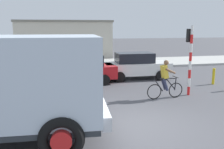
# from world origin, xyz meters

# --- Properties ---
(ground_plane) EXTENTS (120.00, 120.00, 0.00)m
(ground_plane) POSITION_xyz_m (0.00, 0.00, 0.00)
(ground_plane) COLOR #4C4C51
(sidewalk_far) EXTENTS (80.00, 5.00, 0.16)m
(sidewalk_far) POSITION_xyz_m (0.00, 13.21, 0.08)
(sidewalk_far) COLOR #ADADA8
(sidewalk_far) RESTS_ON ground
(truck_foreground) EXTENTS (5.58, 3.11, 2.90)m
(truck_foreground) POSITION_xyz_m (-4.10, -0.42, 1.67)
(truck_foreground) COLOR silver
(truck_foreground) RESTS_ON ground
(cyclist) EXTENTS (1.73, 0.50, 1.72)m
(cyclist) POSITION_xyz_m (1.98, 2.58, 0.86)
(cyclist) COLOR black
(cyclist) RESTS_ON ground
(traffic_light_pole) EXTENTS (0.24, 0.43, 3.20)m
(traffic_light_pole) POSITION_xyz_m (3.31, 2.95, 2.07)
(traffic_light_pole) COLOR red
(traffic_light_pole) RESTS_ON ground
(car_red_near) EXTENTS (4.05, 1.97, 1.60)m
(car_red_near) POSITION_xyz_m (2.08, 7.02, 0.82)
(car_red_near) COLOR white
(car_red_near) RESTS_ON ground
(car_white_mid) EXTENTS (4.07, 2.02, 1.60)m
(car_white_mid) POSITION_xyz_m (-1.40, 6.40, 0.82)
(car_white_mid) COLOR red
(car_white_mid) RESTS_ON ground
(bollard_far) EXTENTS (0.14, 0.14, 0.90)m
(bollard_far) POSITION_xyz_m (5.78, 4.57, 0.45)
(bollard_far) COLOR gold
(bollard_far) RESTS_ON ground
(building_mid_block) EXTENTS (9.26, 8.03, 3.78)m
(building_mid_block) POSITION_xyz_m (-1.81, 20.29, 1.89)
(building_mid_block) COLOR #B2AD9E
(building_mid_block) RESTS_ON ground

